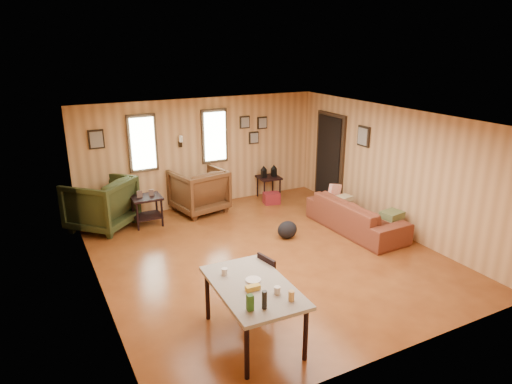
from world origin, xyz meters
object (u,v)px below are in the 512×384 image
at_px(dining_table, 253,291).
at_px(side_table, 269,176).
at_px(recliner_brown, 199,188).
at_px(sofa, 356,210).
at_px(end_table, 147,205).
at_px(recliner_green, 101,201).

bearing_deg(dining_table, side_table, 61.12).
xyz_separation_m(recliner_brown, dining_table, (-1.01, -4.56, 0.16)).
relative_size(sofa, end_table, 2.91).
xyz_separation_m(recliner_brown, side_table, (1.78, 0.08, 0.02)).
xyz_separation_m(recliner_green, side_table, (3.82, 0.07, -0.01)).
bearing_deg(sofa, recliner_green, 59.04).
bearing_deg(end_table, recliner_green, 162.61).
height_order(sofa, recliner_brown, recliner_brown).
bearing_deg(end_table, side_table, 6.34).
xyz_separation_m(recliner_brown, recliner_green, (-2.05, 0.01, 0.04)).
bearing_deg(recliner_brown, end_table, 0.63).
relative_size(recliner_brown, dining_table, 0.70).
xyz_separation_m(sofa, recliner_brown, (-2.34, 2.43, 0.10)).
distance_m(recliner_brown, end_table, 1.24).
distance_m(end_table, side_table, 3.01).
relative_size(end_table, side_table, 0.92).
relative_size(recliner_brown, recliner_green, 0.93).
height_order(recliner_brown, side_table, recliner_brown).
relative_size(recliner_green, side_table, 1.40).
distance_m(sofa, end_table, 4.16).
bearing_deg(side_table, recliner_brown, -177.44).
bearing_deg(dining_table, end_table, 94.74).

